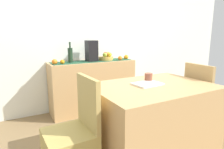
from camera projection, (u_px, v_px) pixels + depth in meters
ground_plane at (128, 133)px, 2.49m from camera, size 6.40×6.40×0.02m
room_wall_rear at (91, 29)px, 3.23m from camera, size 6.40×0.06×2.70m
sideboard_console at (93, 86)px, 3.15m from camera, size 1.38×0.42×0.83m
table_runner at (93, 61)px, 3.07m from camera, size 1.30×0.32×0.01m
fruit_bowl at (106, 58)px, 3.17m from camera, size 0.24×0.24×0.06m
apple_right at (105, 55)px, 3.09m from camera, size 0.07×0.07×0.07m
apple_rear at (108, 54)px, 3.22m from camera, size 0.07×0.07×0.07m
apple_center at (105, 54)px, 3.16m from camera, size 0.08×0.08×0.08m
apple_front at (110, 55)px, 3.16m from camera, size 0.07×0.07×0.07m
wine_bottle at (70, 55)px, 2.87m from camera, size 0.07×0.07×0.31m
coffee_maker at (91, 51)px, 3.03m from camera, size 0.16×0.18×0.33m
orange_loose_end at (120, 58)px, 3.18m from camera, size 0.07×0.07×0.07m
orange_loose_far at (62, 62)px, 2.76m from camera, size 0.06×0.06×0.06m
orange_loose_near_bowl at (55, 62)px, 2.71m from camera, size 0.08×0.08×0.08m
orange_loose_mid at (126, 57)px, 3.32m from camera, size 0.08×0.08×0.08m
dining_table at (152, 119)px, 2.01m from camera, size 1.21×0.85×0.74m
open_book at (147, 84)px, 1.95m from camera, size 0.29×0.23×0.02m
coffee_cup at (148, 77)px, 2.07m from camera, size 0.08×0.08×0.09m
chair_by_corner at (204, 113)px, 2.44m from camera, size 0.42×0.42×0.90m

